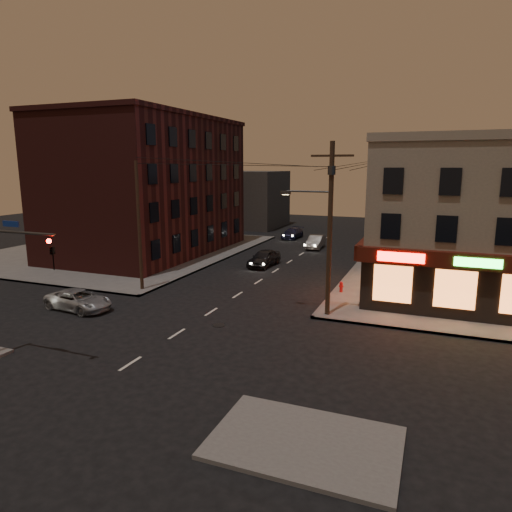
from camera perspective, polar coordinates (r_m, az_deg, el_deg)
The scene contains 17 objects.
ground at distance 25.00m, azimuth -9.87°, elevation -9.57°, with size 120.00×120.00×0.00m, color black.
sidewalk_ne at distance 40.20m, azimuth 29.06°, elevation -2.75°, with size 24.00×28.00×0.15m, color #514F4C.
sidewalk_nw at distance 50.09m, azimuth -16.19°, elevation 0.75°, with size 24.00×28.00×0.15m, color #514F4C.
pizza_building at distance 33.63m, azimuth 27.58°, elevation 4.05°, with size 15.85×12.85×10.50m.
brick_apartment at distance 47.29m, azimuth -13.23°, elevation 8.34°, with size 12.00×20.00×13.00m, color #451816.
bg_building_ne_a at distance 58.10m, azimuth 23.18°, elevation 5.10°, with size 10.00×12.00×7.00m, color #3F3D3A.
bg_building_nw at distance 67.02m, azimuth -0.73°, elevation 7.13°, with size 9.00×10.00×8.00m, color #3F3D3A.
bg_building_ne_b at distance 72.07m, azimuth 21.33°, elevation 5.86°, with size 8.00×8.00×6.00m, color #3F3D3A.
utility_pole_main at distance 26.44m, azimuth 9.00°, elevation 4.48°, with size 4.20×0.44×10.00m.
utility_pole_far at distance 52.30m, azimuth 15.48°, elevation 6.28°, with size 0.26×0.26×9.00m, color #382619.
utility_pole_west at distance 32.86m, azimuth -14.40°, elevation 3.61°, with size 0.24×0.24×9.00m, color #382619.
traffic_signal at distance 23.39m, azimuth -29.36°, elevation -1.71°, with size 4.49×0.32×6.47m.
suv_cross at distance 30.47m, azimuth -21.31°, elevation -5.15°, with size 2.05×4.45×1.24m, color #93979B.
sedan_near at distance 40.52m, azimuth 1.00°, elevation -0.25°, with size 1.74×4.31×1.47m, color black.
sedan_mid at distance 49.72m, azimuth 7.46°, elevation 1.75°, with size 1.46×4.19×1.38m, color slate.
sedan_far at distance 56.24m, azimuth 4.58°, elevation 2.85°, with size 1.76×4.32×1.26m, color #1B1C37.
fire_hydrant at distance 32.33m, azimuth 10.60°, elevation -3.75°, with size 0.34×0.34×0.74m.
Camera 1 is at (12.40, -19.84, 8.82)m, focal length 32.00 mm.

